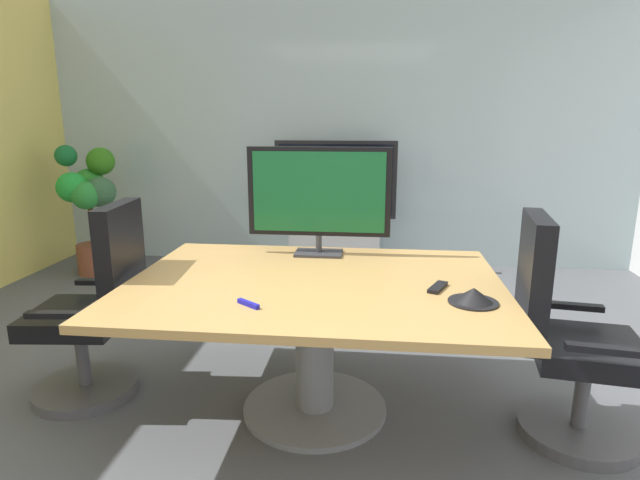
% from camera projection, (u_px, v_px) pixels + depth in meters
% --- Properties ---
extents(ground_plane, '(7.36, 7.36, 0.00)m').
position_uv_depth(ground_plane, '(288.00, 431.00, 2.57)').
color(ground_plane, '#515459').
extents(wall_back_glass_partition, '(6.11, 0.10, 2.73)m').
position_uv_depth(wall_back_glass_partition, '(339.00, 134.00, 5.33)').
color(wall_back_glass_partition, '#9EB2B7').
rests_on(wall_back_glass_partition, ground).
extents(conference_table, '(1.87, 1.37, 0.73)m').
position_uv_depth(conference_table, '(315.00, 312.00, 2.62)').
color(conference_table, '#B2894C').
rests_on(conference_table, ground).
extents(office_chair_left, '(0.62, 0.59, 1.09)m').
position_uv_depth(office_chair_left, '(95.00, 318.00, 2.81)').
color(office_chair_left, '#4C4C51').
rests_on(office_chair_left, ground).
extents(office_chair_right, '(0.62, 0.60, 1.09)m').
position_uv_depth(office_chair_right, '(565.00, 348.00, 2.44)').
color(office_chair_right, '#4C4C51').
rests_on(office_chair_right, ground).
extents(tv_monitor, '(0.84, 0.18, 0.64)m').
position_uv_depth(tv_monitor, '(319.00, 195.00, 3.00)').
color(tv_monitor, '#333338').
rests_on(tv_monitor, conference_table).
extents(wall_display_unit, '(1.20, 0.36, 1.31)m').
position_uv_depth(wall_display_unit, '(336.00, 228.00, 5.20)').
color(wall_display_unit, '#B7BABC').
rests_on(wall_display_unit, ground).
extents(potted_plant, '(0.60, 0.58, 1.27)m').
position_uv_depth(potted_plant, '(90.00, 200.00, 5.01)').
color(potted_plant, brown).
rests_on(potted_plant, ground).
extents(conference_phone, '(0.22, 0.22, 0.07)m').
position_uv_depth(conference_phone, '(474.00, 296.00, 2.26)').
color(conference_phone, black).
rests_on(conference_phone, conference_table).
extents(remote_control, '(0.11, 0.18, 0.02)m').
position_uv_depth(remote_control, '(438.00, 287.00, 2.45)').
color(remote_control, black).
rests_on(remote_control, conference_table).
extents(whiteboard_marker, '(0.12, 0.09, 0.02)m').
position_uv_depth(whiteboard_marker, '(248.00, 304.00, 2.23)').
color(whiteboard_marker, '#1919A5').
rests_on(whiteboard_marker, conference_table).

